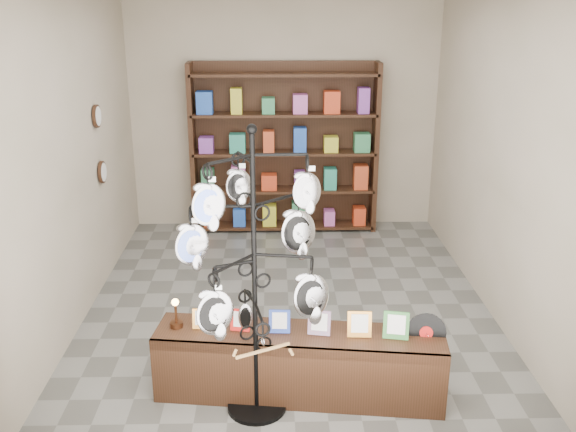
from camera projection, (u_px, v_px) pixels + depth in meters
ground at (289, 306)px, 6.51m from camera, size 5.00×5.00×0.00m
room_envelope at (289, 125)px, 5.91m from camera, size 5.00×5.00×5.00m
display_tree at (254, 255)px, 4.48m from camera, size 1.19×1.19×2.19m
front_shelf at (299, 364)px, 4.99m from camera, size 2.26×0.73×0.79m
back_shelving at (284, 154)px, 8.34m from camera, size 2.42×0.36×2.20m
wall_clocks at (100, 145)px, 6.73m from camera, size 0.03×0.24×0.84m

